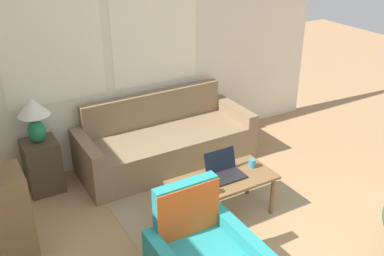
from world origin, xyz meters
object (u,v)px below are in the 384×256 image
(laptop, at_px, (225,171))
(couch, at_px, (164,143))
(table_lamp, at_px, (34,114))
(cup_yellow, at_px, (188,190))
(cup_white, at_px, (212,189))
(cup_navy, at_px, (252,163))
(coffee_table, at_px, (223,183))

(laptop, bearing_deg, couch, 92.30)
(table_lamp, xyz_separation_m, laptop, (1.47, -1.36, -0.42))
(couch, relative_size, cup_yellow, 24.97)
(cup_yellow, xyz_separation_m, cup_white, (0.18, -0.12, 0.02))
(table_lamp, height_order, laptop, table_lamp)
(cup_navy, distance_m, cup_white, 0.64)
(couch, height_order, coffee_table, couch)
(couch, bearing_deg, cup_yellow, -107.70)
(couch, xyz_separation_m, laptop, (0.05, -1.22, 0.24))
(cup_white, bearing_deg, coffee_table, 34.35)
(coffee_table, relative_size, laptop, 3.02)
(laptop, xyz_separation_m, cup_navy, (0.33, -0.01, -0.01))
(table_lamp, bearing_deg, coffee_table, -44.74)
(laptop, distance_m, cup_yellow, 0.47)
(laptop, bearing_deg, cup_navy, -1.94)
(couch, bearing_deg, cup_navy, -72.85)
(laptop, distance_m, cup_white, 0.35)
(coffee_table, relative_size, cup_yellow, 12.48)
(cup_white, bearing_deg, cup_yellow, 147.14)
(coffee_table, height_order, cup_yellow, cup_yellow)
(laptop, distance_m, cup_navy, 0.33)
(cup_navy, bearing_deg, couch, 107.15)
(cup_yellow, height_order, cup_white, cup_white)
(coffee_table, xyz_separation_m, cup_white, (-0.23, -0.16, 0.11))
(table_lamp, bearing_deg, laptop, -42.76)
(couch, bearing_deg, coffee_table, -90.06)
(table_lamp, relative_size, cup_navy, 5.49)
(couch, distance_m, cup_white, 1.46)
(couch, height_order, cup_yellow, couch)
(table_lamp, bearing_deg, cup_navy, -37.27)
(coffee_table, height_order, cup_white, cup_white)
(cup_yellow, bearing_deg, coffee_table, 5.44)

